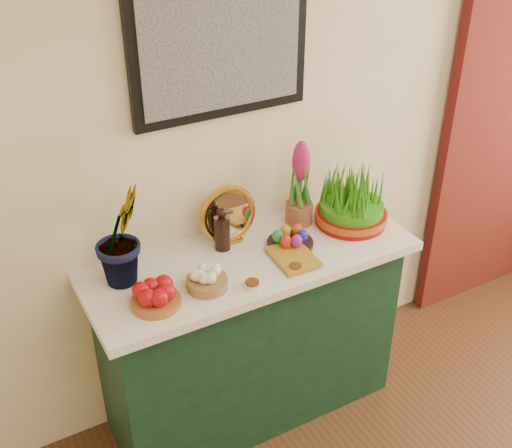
{
  "coord_description": "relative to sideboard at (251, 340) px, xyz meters",
  "views": [
    {
      "loc": [
        -1.48,
        0.06,
        2.4
      ],
      "look_at": [
        -0.43,
        1.95,
        1.07
      ],
      "focal_mm": 45.0,
      "sensor_mm": 36.0,
      "label": 1
    }
  ],
  "objects": [
    {
      "name": "vinegar_cruet",
      "position": [
        -0.08,
        0.1,
        0.55
      ],
      "size": [
        0.07,
        0.07,
        0.2
      ],
      "color": "black",
      "rests_on": "tablecloth"
    },
    {
      "name": "spice_dish_right",
      "position": [
        0.11,
        -0.18,
        0.48
      ],
      "size": [
        0.06,
        0.06,
        0.03
      ],
      "color": "silver",
      "rests_on": "tablecloth"
    },
    {
      "name": "tablecloth",
      "position": [
        0.0,
        0.0,
        0.45
      ],
      "size": [
        1.4,
        0.55,
        0.04
      ],
      "primitive_type": "cube",
      "color": "white",
      "rests_on": "sideboard"
    },
    {
      "name": "mirror",
      "position": [
        -0.03,
        0.14,
        0.59
      ],
      "size": [
        0.26,
        0.07,
        0.26
      ],
      "color": "#B67F28",
      "rests_on": "tablecloth"
    },
    {
      "name": "sideboard",
      "position": [
        0.0,
        0.0,
        0.0
      ],
      "size": [
        1.3,
        0.45,
        0.85
      ],
      "primitive_type": "cube",
      "color": "#153A23",
      "rests_on": "ground"
    },
    {
      "name": "wheatgrass_sabzeh",
      "position": [
        0.52,
        0.01,
        0.58
      ],
      "size": [
        0.33,
        0.33,
        0.27
      ],
      "color": "maroon",
      "rests_on": "tablecloth"
    },
    {
      "name": "egg_plate",
      "position": [
        0.18,
        -0.02,
        0.5
      ],
      "size": [
        0.24,
        0.24,
        0.08
      ],
      "color": "black",
      "rests_on": "tablecloth"
    },
    {
      "name": "hyacinth_pink",
      "position": [
        0.32,
        0.13,
        0.64
      ],
      "size": [
        0.12,
        0.12,
        0.4
      ],
      "color": "#994F37",
      "rests_on": "tablecloth"
    },
    {
      "name": "book",
      "position": [
        0.06,
        -0.11,
        0.48
      ],
      "size": [
        0.16,
        0.22,
        0.03
      ],
      "primitive_type": "imported",
      "rotation": [
        0.0,
        0.0,
        -0.05
      ],
      "color": "#B07920",
      "rests_on": "tablecloth"
    },
    {
      "name": "hyacinth_green",
      "position": [
        -0.51,
        0.1,
        0.73
      ],
      "size": [
        0.34,
        0.34,
        0.52
      ],
      "primitive_type": "imported",
      "rotation": [
        0.0,
        0.0,
        0.66
      ],
      "color": "#337924",
      "rests_on": "tablecloth"
    },
    {
      "name": "apple_bowl",
      "position": [
        -0.46,
        -0.12,
        0.51
      ],
      "size": [
        0.22,
        0.22,
        0.1
      ],
      "color": "#9C5929",
      "rests_on": "tablecloth"
    },
    {
      "name": "spice_dish_left",
      "position": [
        -0.1,
        -0.19,
        0.48
      ],
      "size": [
        0.07,
        0.07,
        0.03
      ],
      "color": "silver",
      "rests_on": "tablecloth"
    },
    {
      "name": "garlic_basket",
      "position": [
        -0.25,
        -0.11,
        0.5
      ],
      "size": [
        0.2,
        0.2,
        0.09
      ],
      "color": "olive",
      "rests_on": "tablecloth"
    }
  ]
}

